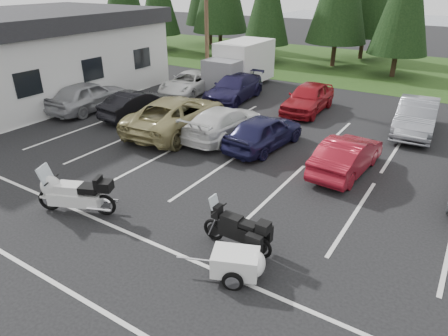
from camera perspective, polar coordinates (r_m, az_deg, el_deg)
ground at (r=13.33m, az=3.59°, el=-4.69°), size 120.00×120.00×0.00m
grass_strip at (r=35.19m, az=23.65°, el=12.62°), size 80.00×16.00×0.01m
building at (r=27.73m, az=-26.91°, el=14.19°), size 10.60×15.60×4.90m
utility_pole at (r=27.06m, az=-2.54°, el=21.39°), size 1.60×0.26×9.00m
box_truck at (r=26.85m, az=1.84°, el=14.37°), size 2.40×5.60×2.90m
stall_markings at (r=14.90m, az=7.37°, el=-1.37°), size 32.00×16.00×0.01m
car_near_0 at (r=23.43m, az=-18.83°, el=9.74°), size 2.22×4.91×1.63m
car_near_1 at (r=21.57m, az=-12.19°, el=8.90°), size 1.78×4.33×1.40m
car_near_2 at (r=19.17m, az=-6.68°, el=7.63°), size 3.36×6.26×1.67m
car_near_3 at (r=18.35m, az=0.02°, el=6.54°), size 2.03×4.87×1.41m
car_near_4 at (r=17.22m, az=5.74°, el=5.20°), size 2.17×4.47×1.47m
car_near_5 at (r=15.62m, az=17.15°, el=1.73°), size 1.73×4.25×1.37m
car_far_0 at (r=25.75m, az=-4.98°, el=12.01°), size 2.65×4.98×1.33m
car_far_1 at (r=24.18m, az=1.43°, el=11.36°), size 2.46×5.22×1.47m
car_far_2 at (r=22.46m, az=11.94°, el=9.80°), size 1.99×4.63×1.56m
car_far_3 at (r=20.90m, az=25.77°, el=6.63°), size 2.03×4.92×1.58m
touring_motorcycle at (r=13.12m, az=-20.57°, el=-3.03°), size 2.96×1.93×1.58m
cargo_trailer at (r=10.02m, az=1.64°, el=-13.66°), size 1.87×1.48×0.76m
adventure_motorcycle at (r=10.76m, az=1.80°, el=-8.29°), size 2.37×0.84×1.44m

